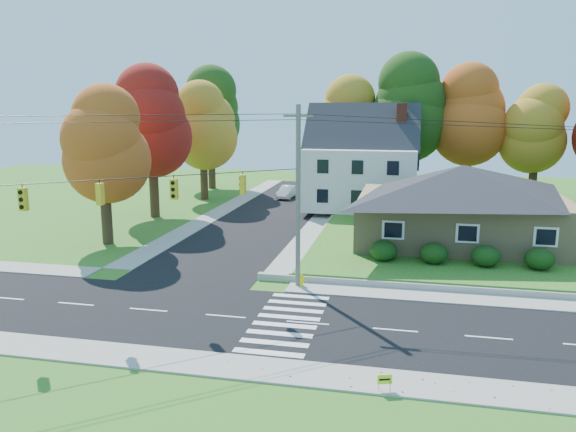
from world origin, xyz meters
name	(u,v)px	position (x,y,z in m)	size (l,w,h in m)	color
ground	(308,323)	(0.00, 0.00, 0.00)	(120.00, 120.00, 0.00)	#3D7923
road_main	(308,323)	(0.00, 0.00, 0.01)	(90.00, 8.00, 0.02)	black
road_cross	(273,213)	(-8.00, 26.00, 0.01)	(8.00, 44.00, 0.02)	black
sidewalk_north	(324,289)	(0.00, 5.00, 0.04)	(90.00, 2.00, 0.08)	#9C9A90
sidewalk_south	(284,372)	(0.00, -5.00, 0.04)	(90.00, 2.00, 0.08)	#9C9A90
lawn	(521,232)	(13.00, 21.00, 0.25)	(30.00, 30.00, 0.50)	#3D7923
ranch_house	(461,203)	(8.00, 16.00, 3.27)	(14.60, 10.60, 5.40)	tan
colonial_house	(362,164)	(0.04, 28.00, 4.58)	(10.40, 8.40, 9.60)	silver
hedge_row	(460,255)	(7.50, 9.80, 1.14)	(10.70, 1.70, 1.27)	#163A10
traffic_infrastructure	(310,209)	(-0.15, 1.35, 5.15)	(38.10, 10.66, 10.00)	#666059
tree_lot_0	(348,121)	(-2.00, 34.00, 8.31)	(6.72, 6.72, 12.51)	#3F2A19
tree_lot_1	(408,108)	(4.00, 33.00, 9.61)	(7.84, 7.84, 14.60)	#3F2A19
tree_lot_2	(470,115)	(10.00, 34.00, 8.96)	(7.28, 7.28, 13.56)	#3F2A19
tree_lot_3	(537,130)	(16.00, 33.00, 7.65)	(6.16, 6.16, 11.47)	#3F2A19
tree_west_0	(102,145)	(-17.00, 12.00, 7.15)	(6.16, 6.16, 11.47)	#3F2A19
tree_west_1	(151,122)	(-18.00, 22.00, 8.46)	(7.28, 7.28, 13.56)	#3F2A19
tree_west_2	(203,126)	(-17.00, 32.00, 7.81)	(6.72, 6.72, 12.51)	#3F2A19
tree_west_3	(210,112)	(-19.00, 40.00, 9.11)	(7.84, 7.84, 14.60)	#3F2A19
white_car	(287,192)	(-8.47, 34.61, 0.68)	(1.40, 4.00, 1.32)	silver
fire_hydrant	(301,281)	(-1.29, 5.21, 0.34)	(0.41, 0.32, 0.71)	#F2F300
yard_sign	(385,380)	(3.77, -5.69, 0.47)	(0.52, 0.20, 0.67)	black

